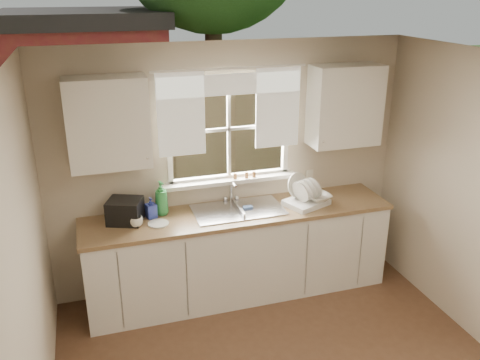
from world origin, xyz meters
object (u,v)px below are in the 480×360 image
object	(u,v)px
dish_rack	(306,197)
soap_bottle_a	(161,198)
cup	(136,222)
black_appliance	(125,211)

from	to	relation	value
dish_rack	soap_bottle_a	world-z (taller)	soap_bottle_a
cup	black_appliance	bearing A→B (deg)	119.55
dish_rack	cup	distance (m)	1.68
cup	black_appliance	size ratio (longest dim) A/B	0.40
dish_rack	soap_bottle_a	xyz separation A→B (m)	(-1.41, 0.20, 0.09)
dish_rack	cup	bearing A→B (deg)	179.80
soap_bottle_a	black_appliance	size ratio (longest dim) A/B	1.10
cup	black_appliance	distance (m)	0.16
soap_bottle_a	cup	world-z (taller)	soap_bottle_a
dish_rack	black_appliance	bearing A→B (deg)	175.73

